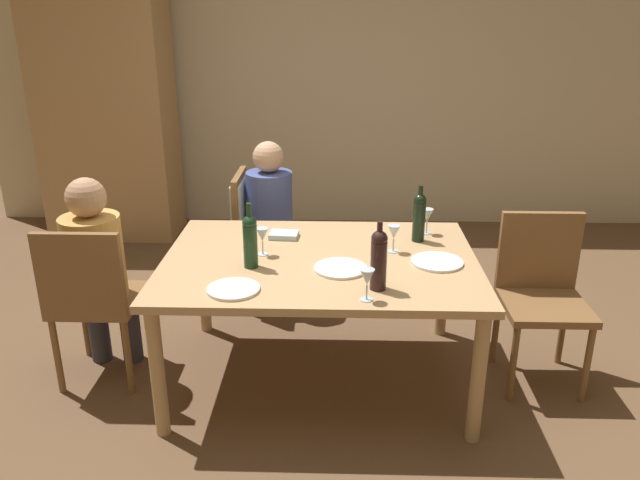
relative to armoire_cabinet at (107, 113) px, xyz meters
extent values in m
plane|color=brown|center=(1.92, -2.34, -1.10)|extent=(10.00, 10.00, 0.00)
cube|color=beige|center=(1.92, 0.45, 0.25)|extent=(6.40, 0.12, 2.70)
cube|color=#A87F51|center=(0.00, 0.00, -0.05)|extent=(1.10, 0.56, 2.10)
cube|color=tan|center=(1.92, -2.34, -0.39)|extent=(1.64, 1.18, 0.04)
cylinder|color=tan|center=(1.17, -2.86, -0.76)|extent=(0.07, 0.07, 0.68)
cylinder|color=tan|center=(2.67, -2.86, -0.76)|extent=(0.07, 0.07, 0.68)
cylinder|color=tan|center=(1.17, -1.82, -0.76)|extent=(0.07, 0.07, 0.68)
cylinder|color=tan|center=(2.67, -1.82, -0.76)|extent=(0.07, 0.07, 0.68)
cylinder|color=brown|center=(0.53, -2.15, -0.88)|extent=(0.04, 0.04, 0.44)
cylinder|color=brown|center=(0.91, -2.15, -0.88)|extent=(0.04, 0.04, 0.44)
cylinder|color=brown|center=(0.53, -2.53, -0.88)|extent=(0.04, 0.04, 0.44)
cylinder|color=brown|center=(0.91, -2.53, -0.88)|extent=(0.04, 0.04, 0.44)
cube|color=brown|center=(0.72, -2.34, -0.64)|extent=(0.44, 0.44, 0.04)
cube|color=brown|center=(0.72, -2.54, -0.40)|extent=(0.44, 0.04, 0.44)
cylinder|color=brown|center=(1.74, -1.18, -0.88)|extent=(0.04, 0.04, 0.44)
cylinder|color=brown|center=(1.74, -1.56, -0.88)|extent=(0.04, 0.04, 0.44)
cylinder|color=brown|center=(1.36, -1.18, -0.88)|extent=(0.04, 0.04, 0.44)
cylinder|color=brown|center=(1.36, -1.56, -0.88)|extent=(0.04, 0.04, 0.44)
cube|color=brown|center=(1.55, -1.37, -0.64)|extent=(0.44, 0.44, 0.04)
cube|color=brown|center=(1.35, -1.37, -0.40)|extent=(0.04, 0.44, 0.44)
cube|color=#ADC6D6|center=(1.35, -1.37, -0.38)|extent=(0.07, 0.40, 0.31)
cylinder|color=brown|center=(3.31, -2.53, -0.88)|extent=(0.04, 0.04, 0.44)
cylinder|color=brown|center=(2.93, -2.53, -0.88)|extent=(0.04, 0.04, 0.44)
cylinder|color=brown|center=(3.31, -2.15, -0.88)|extent=(0.04, 0.04, 0.44)
cylinder|color=brown|center=(2.93, -2.15, -0.88)|extent=(0.04, 0.04, 0.44)
cube|color=brown|center=(3.12, -2.34, -0.64)|extent=(0.44, 0.44, 0.04)
cube|color=brown|center=(3.12, -2.14, -0.40)|extent=(0.44, 0.04, 0.44)
cylinder|color=#33333D|center=(0.63, -2.19, -0.87)|extent=(0.11, 0.11, 0.46)
cylinder|color=#33333D|center=(0.81, -2.19, -0.87)|extent=(0.11, 0.11, 0.46)
cylinder|color=tan|center=(0.72, -2.34, -0.40)|extent=(0.31, 0.31, 0.48)
sphere|color=tan|center=(0.72, -2.34, -0.06)|extent=(0.21, 0.21, 0.21)
cylinder|color=#33333D|center=(1.69, -1.28, -0.87)|extent=(0.11, 0.11, 0.46)
cylinder|color=#33333D|center=(1.69, -1.46, -0.87)|extent=(0.11, 0.11, 0.46)
cylinder|color=#475699|center=(1.55, -1.37, -0.40)|extent=(0.31, 0.31, 0.47)
sphere|color=tan|center=(1.55, -1.37, -0.06)|extent=(0.20, 0.20, 0.20)
cylinder|color=black|center=(2.46, -2.07, -0.26)|extent=(0.07, 0.07, 0.23)
sphere|color=black|center=(2.46, -2.07, -0.14)|extent=(0.07, 0.07, 0.07)
cylinder|color=black|center=(2.46, -2.07, -0.09)|extent=(0.03, 0.03, 0.07)
cylinder|color=black|center=(2.20, -2.71, -0.26)|extent=(0.08, 0.08, 0.24)
sphere|color=black|center=(2.20, -2.71, -0.13)|extent=(0.08, 0.08, 0.08)
cylinder|color=black|center=(2.20, -2.71, -0.08)|extent=(0.03, 0.03, 0.07)
cylinder|color=#19381E|center=(1.58, -2.47, -0.26)|extent=(0.07, 0.07, 0.22)
sphere|color=#19381E|center=(1.58, -2.47, -0.14)|extent=(0.07, 0.07, 0.07)
cylinder|color=#19381E|center=(1.58, -2.47, -0.08)|extent=(0.03, 0.03, 0.09)
cylinder|color=silver|center=(2.31, -2.24, -0.37)|extent=(0.06, 0.06, 0.00)
cylinder|color=silver|center=(2.31, -2.24, -0.34)|extent=(0.01, 0.01, 0.07)
cone|color=silver|center=(2.31, -2.24, -0.26)|extent=(0.07, 0.07, 0.07)
cylinder|color=silver|center=(2.14, -2.83, -0.37)|extent=(0.06, 0.06, 0.00)
cylinder|color=silver|center=(2.14, -2.83, -0.34)|extent=(0.01, 0.01, 0.07)
cone|color=silver|center=(2.14, -2.83, -0.26)|extent=(0.07, 0.07, 0.07)
cylinder|color=silver|center=(1.62, -2.30, -0.37)|extent=(0.06, 0.06, 0.00)
cylinder|color=silver|center=(1.62, -2.30, -0.34)|extent=(0.01, 0.01, 0.07)
cone|color=silver|center=(1.62, -2.30, -0.26)|extent=(0.07, 0.07, 0.07)
cylinder|color=silver|center=(2.52, -1.95, -0.37)|extent=(0.06, 0.06, 0.00)
cylinder|color=silver|center=(2.52, -1.95, -0.34)|extent=(0.01, 0.01, 0.07)
cone|color=silver|center=(2.52, -1.95, -0.26)|extent=(0.07, 0.07, 0.07)
cylinder|color=silver|center=(1.53, -2.75, -0.37)|extent=(0.25, 0.25, 0.01)
cylinder|color=white|center=(2.52, -2.39, -0.37)|extent=(0.27, 0.27, 0.01)
cylinder|color=white|center=(2.03, -2.49, -0.37)|extent=(0.27, 0.27, 0.01)
cube|color=#ADC6D6|center=(1.70, -2.04, -0.36)|extent=(0.17, 0.13, 0.03)
camera|label=1|loc=(2.01, -5.34, 0.86)|focal=34.80mm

